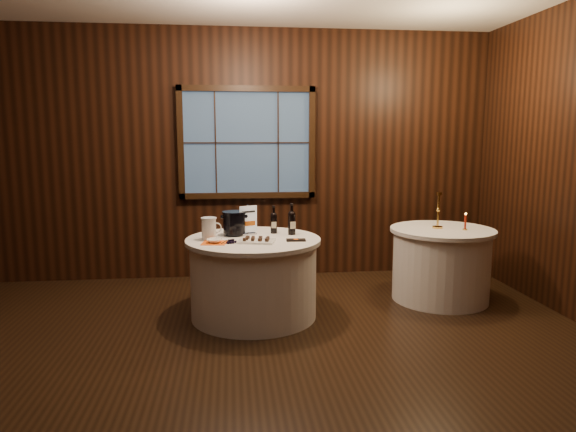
{
  "coord_description": "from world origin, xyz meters",
  "views": [
    {
      "loc": [
        -0.2,
        -3.78,
        1.73
      ],
      "look_at": [
        0.32,
        0.9,
        0.99
      ],
      "focal_mm": 32.0,
      "sensor_mm": 36.0,
      "label": 1
    }
  ],
  "objects": [
    {
      "name": "brass_candlestick",
      "position": [
        1.96,
        1.33,
        0.91
      ],
      "size": [
        0.11,
        0.11,
        0.38
      ],
      "color": "gold",
      "rests_on": "side_table"
    },
    {
      "name": "grape_bunch",
      "position": [
        -0.21,
        0.78,
        0.79
      ],
      "size": [
        0.16,
        0.08,
        0.04
      ],
      "rotation": [
        0.0,
        0.0,
        0.26
      ],
      "color": "black",
      "rests_on": "main_table"
    },
    {
      "name": "side_table",
      "position": [
        2.0,
        1.3,
        0.39
      ],
      "size": [
        1.08,
        1.08,
        0.77
      ],
      "color": "white",
      "rests_on": "ground"
    },
    {
      "name": "chocolate_plate",
      "position": [
        0.02,
        0.82,
        0.79
      ],
      "size": [
        0.37,
        0.29,
        0.05
      ],
      "rotation": [
        0.0,
        0.0,
        -0.24
      ],
      "color": "white",
      "rests_on": "main_table"
    },
    {
      "name": "cracker_bowl",
      "position": [
        -0.36,
        0.82,
        0.79
      ],
      "size": [
        0.17,
        0.17,
        0.03
      ],
      "primitive_type": "imported",
      "rotation": [
        0.0,
        0.0,
        -0.25
      ],
      "color": "white",
      "rests_on": "orange_napkin"
    },
    {
      "name": "chocolate_box",
      "position": [
        0.39,
        0.84,
        0.78
      ],
      "size": [
        0.18,
        0.1,
        0.01
      ],
      "primitive_type": "cube",
      "rotation": [
        0.0,
        0.0,
        -0.06
      ],
      "color": "black",
      "rests_on": "main_table"
    },
    {
      "name": "glass_pitcher",
      "position": [
        -0.41,
        0.99,
        0.88
      ],
      "size": [
        0.19,
        0.15,
        0.21
      ],
      "rotation": [
        0.0,
        0.0,
        0.09
      ],
      "color": "white",
      "rests_on": "main_table"
    },
    {
      "name": "port_bottle_right",
      "position": [
        0.39,
        1.14,
        0.9
      ],
      "size": [
        0.07,
        0.08,
        0.31
      ],
      "rotation": [
        0.0,
        0.0,
        0.21
      ],
      "color": "black",
      "rests_on": "main_table"
    },
    {
      "name": "port_bottle_left",
      "position": [
        0.22,
        1.24,
        0.89
      ],
      "size": [
        0.07,
        0.07,
        0.28
      ],
      "rotation": [
        0.0,
        0.0,
        -0.06
      ],
      "color": "black",
      "rests_on": "main_table"
    },
    {
      "name": "ice_bucket",
      "position": [
        -0.18,
        1.17,
        0.89
      ],
      "size": [
        0.23,
        0.23,
        0.24
      ],
      "color": "black",
      "rests_on": "main_table"
    },
    {
      "name": "back_wall",
      "position": [
        0.0,
        2.48,
        1.54
      ],
      "size": [
        6.0,
        0.1,
        3.0
      ],
      "color": "black",
      "rests_on": "ground"
    },
    {
      "name": "ground",
      "position": [
        0.0,
        0.0,
        0.0
      ],
      "size": [
        6.0,
        6.0,
        0.0
      ],
      "primitive_type": "plane",
      "color": "black",
      "rests_on": "ground"
    },
    {
      "name": "orange_napkin",
      "position": [
        -0.36,
        0.82,
        0.77
      ],
      "size": [
        0.25,
        0.25,
        0.0
      ],
      "primitive_type": "cube",
      "rotation": [
        0.0,
        0.0,
        -0.14
      ],
      "color": "#FD6115",
      "rests_on": "main_table"
    },
    {
      "name": "main_table",
      "position": [
        0.0,
        1.0,
        0.39
      ],
      "size": [
        1.28,
        1.28,
        0.77
      ],
      "color": "white",
      "rests_on": "ground"
    },
    {
      "name": "sign_stand",
      "position": [
        -0.04,
        1.19,
        0.87
      ],
      "size": [
        0.18,
        0.14,
        0.3
      ],
      "rotation": [
        0.0,
        0.0,
        0.41
      ],
      "color": "#AFAEB5",
      "rests_on": "main_table"
    },
    {
      "name": "red_candle",
      "position": [
        2.19,
        1.19,
        0.84
      ],
      "size": [
        0.05,
        0.05,
        0.18
      ],
      "color": "gold",
      "rests_on": "side_table"
    }
  ]
}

